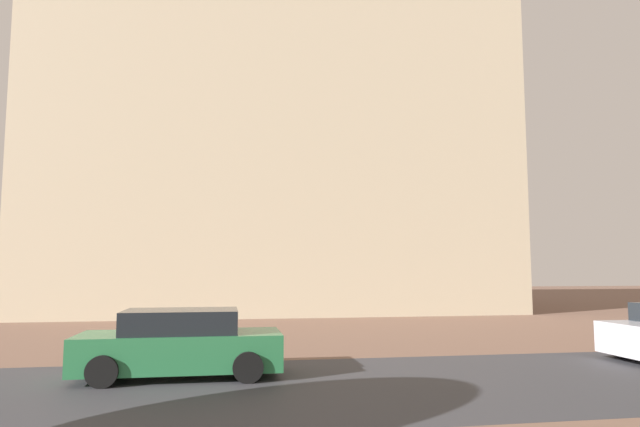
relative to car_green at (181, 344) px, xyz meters
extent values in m
plane|color=brown|center=(3.03, -1.31, -0.70)|extent=(120.00, 120.00, 0.00)
cube|color=#38383D|center=(3.03, -1.42, -0.70)|extent=(120.00, 6.46, 0.00)
cube|color=beige|center=(3.80, 21.68, 8.01)|extent=(25.72, 15.37, 17.43)
cube|color=#2D3842|center=(3.80, 21.68, 17.93)|extent=(23.66, 14.14, 2.40)
cube|color=beige|center=(6.63, 21.68, 13.39)|extent=(5.74, 5.74, 28.18)
cylinder|color=beige|center=(-7.56, 15.49, 9.51)|extent=(2.80, 2.80, 20.42)
cylinder|color=beige|center=(15.16, 15.49, 9.27)|extent=(2.80, 2.80, 19.94)
cube|color=#287042|center=(0.00, 0.00, -0.14)|extent=(4.36, 1.81, 0.78)
cube|color=black|center=(0.00, 0.00, 0.50)|extent=(2.44, 1.60, 0.50)
cylinder|color=black|center=(1.44, 0.91, -0.38)|extent=(0.64, 0.22, 0.64)
cylinder|color=black|center=(1.44, -0.91, -0.38)|extent=(0.64, 0.22, 0.64)
cylinder|color=black|center=(-1.44, 0.91, -0.38)|extent=(0.64, 0.22, 0.64)
cylinder|color=black|center=(-1.44, -0.91, -0.38)|extent=(0.64, 0.22, 0.64)
cylinder|color=black|center=(11.44, 0.86, -0.38)|extent=(0.64, 0.22, 0.64)
camera|label=1|loc=(0.95, -12.72, 1.64)|focal=31.07mm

